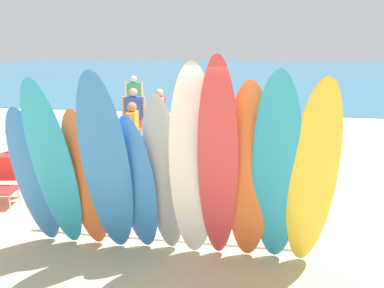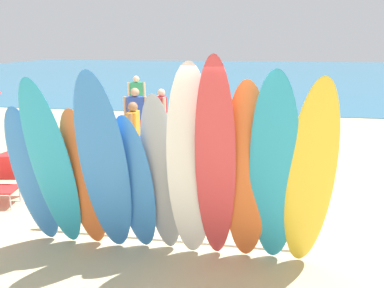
{
  "view_description": "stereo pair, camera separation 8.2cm",
  "coord_description": "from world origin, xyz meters",
  "views": [
    {
      "loc": [
        1.08,
        -5.15,
        2.75
      ],
      "look_at": [
        0.0,
        1.58,
        0.99
      ],
      "focal_mm": 37.71,
      "sensor_mm": 36.0,
      "label": 1
    },
    {
      "loc": [
        1.16,
        -5.13,
        2.75
      ],
      "look_at": [
        0.0,
        1.58,
        0.99
      ],
      "focal_mm": 37.71,
      "sensor_mm": 36.0,
      "label": 2
    }
  ],
  "objects": [
    {
      "name": "ocean_water",
      "position": [
        0.0,
        30.07,
        0.01
      ],
      "size": [
        60.0,
        40.0,
        0.02
      ],
      "primitive_type": "cube",
      "color": "teal",
      "rests_on": "ground"
    },
    {
      "name": "beachgoer_midbeach",
      "position": [
        -1.95,
        4.5,
        0.92
      ],
      "size": [
        0.6,
        0.27,
        1.6
      ],
      "rotation": [
        0.0,
        0.0,
        3.3
      ],
      "color": "tan",
      "rests_on": "ground"
    },
    {
      "name": "surfboard_white_6",
      "position": [
        0.38,
        -0.68,
        1.28
      ],
      "size": [
        0.65,
        0.84,
        2.56
      ],
      "primitive_type": "ellipsoid",
      "rotation": [
        0.28,
        0.0,
        0.1
      ],
      "color": "white",
      "rests_on": "ground"
    },
    {
      "name": "surfboard_teal_9",
      "position": [
        1.34,
        -0.73,
        1.25
      ],
      "size": [
        0.66,
        1.03,
        2.5
      ],
      "primitive_type": "ellipsoid",
      "rotation": [
        0.36,
        0.0,
        -0.1
      ],
      "color": "#289EC6",
      "rests_on": "ground"
    },
    {
      "name": "surfboard_blue_4",
      "position": [
        -0.35,
        -0.57,
        0.97
      ],
      "size": [
        0.55,
        0.69,
        1.94
      ],
      "primitive_type": "ellipsoid",
      "rotation": [
        0.29,
        0.0,
        -0.09
      ],
      "color": "#337AD1",
      "rests_on": "ground"
    },
    {
      "name": "beach_chair_red",
      "position": [
        -3.08,
        2.48,
        0.43
      ],
      "size": [
        0.68,
        0.81,
        0.82
      ],
      "rotation": [
        0.0,
        0.0,
        0.29
      ],
      "color": "#B7B7BC",
      "rests_on": "ground"
    },
    {
      "name": "beachgoer_near_rack",
      "position": [
        -3.0,
        7.95,
        0.92
      ],
      "size": [
        0.59,
        0.3,
        1.6
      ],
      "rotation": [
        0.0,
        0.0,
        0.25
      ],
      "color": "beige",
      "rests_on": "ground"
    },
    {
      "name": "surfboard_teal_1",
      "position": [
        -1.37,
        -0.72,
        1.19
      ],
      "size": [
        0.55,
        0.88,
        2.38
      ],
      "primitive_type": "ellipsoid",
      "rotation": [
        0.33,
        0.0,
        0.03
      ],
      "color": "#289EC6",
      "rests_on": "ground"
    },
    {
      "name": "beach_chair_striped",
      "position": [
        -4.21,
        2.78,
        0.42
      ],
      "size": [
        0.66,
        0.84,
        0.79
      ],
      "rotation": [
        0.0,
        0.0,
        -0.23
      ],
      "color": "#B7B7BC",
      "rests_on": "ground"
    },
    {
      "name": "beach_chair_blue",
      "position": [
        -3.15,
        0.82,
        0.43
      ],
      "size": [
        0.61,
        0.77,
        0.82
      ],
      "rotation": [
        0.0,
        0.0,
        0.17
      ],
      "color": "#B7B7BC",
      "rests_on": "ground"
    },
    {
      "name": "surfboard_orange_8",
      "position": [
        1.03,
        -0.65,
        1.19
      ],
      "size": [
        0.57,
        0.8,
        2.38
      ],
      "primitive_type": "ellipsoid",
      "rotation": [
        0.29,
        0.0,
        -0.04
      ],
      "color": "orange",
      "rests_on": "ground"
    },
    {
      "name": "ground",
      "position": [
        0.0,
        14.0,
        0.0
      ],
      "size": [
        60.0,
        60.0,
        0.0
      ],
      "primitive_type": "plane",
      "color": "#D3BC8C"
    },
    {
      "name": "beachgoer_by_water",
      "position": [
        -1.48,
        2.89,
        0.86
      ],
      "size": [
        0.39,
        0.57,
        1.5
      ],
      "rotation": [
        0.0,
        0.0,
        4.77
      ],
      "color": "#9E704C",
      "rests_on": "ground"
    },
    {
      "name": "surfboard_blue_0",
      "position": [
        -1.71,
        -0.61,
        1.01
      ],
      "size": [
        0.54,
        0.72,
        2.02
      ],
      "primitive_type": "ellipsoid",
      "rotation": [
        0.3,
        0.0,
        0.04
      ],
      "color": "#337AD1",
      "rests_on": "ground"
    },
    {
      "name": "surfboard_blue_3",
      "position": [
        -0.66,
        -0.77,
        1.24
      ],
      "size": [
        0.65,
        0.96,
        2.47
      ],
      "primitive_type": "ellipsoid",
      "rotation": [
        0.34,
        0.0,
        0.07
      ],
      "color": "#337AD1",
      "rests_on": "ground"
    },
    {
      "name": "surfboard_red_7",
      "position": [
        0.68,
        -0.76,
        1.32
      ],
      "size": [
        0.5,
        1.02,
        2.64
      ],
      "primitive_type": "ellipsoid",
      "rotation": [
        0.35,
        0.0,
        0.03
      ],
      "color": "#D13D42",
      "rests_on": "ground"
    },
    {
      "name": "surfboard_rack",
      "position": [
        0.0,
        0.0,
        0.57
      ],
      "size": [
        3.84,
        0.07,
        0.7
      ],
      "color": "brown",
      "rests_on": "ground"
    },
    {
      "name": "beachgoer_strolling",
      "position": [
        -1.47,
        5.3,
        0.86
      ],
      "size": [
        0.39,
        0.49,
        1.5
      ],
      "rotation": [
        0.0,
        0.0,
        2.13
      ],
      "color": "beige",
      "rests_on": "ground"
    },
    {
      "name": "surfboard_yellow_10",
      "position": [
        1.73,
        -0.74,
        1.22
      ],
      "size": [
        0.56,
        0.94,
        2.44
      ],
      "primitive_type": "ellipsoid",
      "rotation": [
        0.34,
        0.0,
        0.03
      ],
      "color": "yellow",
      "rests_on": "ground"
    },
    {
      "name": "surfboard_orange_2",
      "position": [
        -1.03,
        -0.57,
        1.0
      ],
      "size": [
        0.52,
        0.62,
        2.0
      ],
      "primitive_type": "ellipsoid",
      "rotation": [
        0.27,
        0.0,
        -0.01
      ],
      "color": "orange",
      "rests_on": "ground"
    },
    {
      "name": "surfboard_grey_5",
      "position": [
        -0.01,
        -0.55,
        1.09
      ],
      "size": [
        0.54,
        0.67,
        2.19
      ],
      "primitive_type": "ellipsoid",
      "rotation": [
        0.26,
        0.0,
        -0.07
      ],
      "color": "#999EA3",
      "rests_on": "ground"
    }
  ]
}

